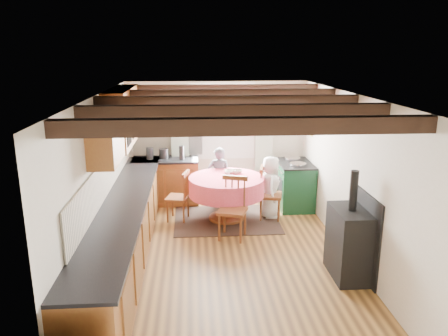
{
  "coord_description": "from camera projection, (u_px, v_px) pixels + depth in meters",
  "views": [
    {
      "loc": [
        -0.5,
        -5.98,
        2.99
      ],
      "look_at": [
        0.0,
        0.8,
        1.15
      ],
      "focal_mm": 34.99,
      "sensor_mm": 36.0,
      "label": 1
    }
  ],
  "objects": [
    {
      "name": "chair_right",
      "position": [
        271.0,
        193.0,
        7.9
      ],
      "size": [
        0.52,
        0.5,
        0.97
      ],
      "primitive_type": null,
      "rotation": [
        0.0,
        0.0,
        1.34
      ],
      "color": "brown",
      "rests_on": "floor"
    },
    {
      "name": "wall_plate",
      "position": [
        269.0,
        116.0,
        8.82
      ],
      "size": [
        0.3,
        0.02,
        0.3
      ],
      "primitive_type": "cylinder",
      "rotation": [
        1.57,
        0.0,
        0.0
      ],
      "color": "silver",
      "rests_on": "wall_back"
    },
    {
      "name": "canister_slim",
      "position": [
        182.0,
        153.0,
        8.49
      ],
      "size": [
        0.1,
        0.1,
        0.27
      ],
      "primitive_type": "cylinder",
      "color": "#262628",
      "rests_on": "worktop_back"
    },
    {
      "name": "curtain_left",
      "position": [
        180.0,
        147.0,
        8.79
      ],
      "size": [
        0.35,
        0.1,
        2.1
      ],
      "primitive_type": "cube",
      "color": "beige",
      "rests_on": "wall_back"
    },
    {
      "name": "window_frame",
      "position": [
        222.0,
        121.0,
        8.8
      ],
      "size": [
        1.34,
        0.03,
        1.54
      ],
      "primitive_type": "cube",
      "color": "white",
      "rests_on": "wall_back"
    },
    {
      "name": "splash_left",
      "position": [
        106.0,
        176.0,
        6.43
      ],
      "size": [
        0.02,
        4.5,
        0.55
      ],
      "primitive_type": "cube",
      "color": "beige",
      "rests_on": "wall_left"
    },
    {
      "name": "chair_near",
      "position": [
        232.0,
        209.0,
        7.06
      ],
      "size": [
        0.56,
        0.58,
        1.02
      ],
      "primitive_type": null,
      "rotation": [
        0.0,
        0.0,
        -0.33
      ],
      "color": "brown",
      "rests_on": "floor"
    },
    {
      "name": "wall_left",
      "position": [
        101.0,
        182.0,
        6.13
      ],
      "size": [
        0.0,
        5.5,
        2.4
      ],
      "primitive_type": "cube",
      "color": "silver",
      "rests_on": "ground"
    },
    {
      "name": "beam_b",
      "position": [
        235.0,
        111.0,
        5.01
      ],
      "size": [
        3.6,
        0.16,
        0.16
      ],
      "primitive_type": "cube",
      "color": "black",
      "rests_on": "ceiling"
    },
    {
      "name": "base_cabinet_back",
      "position": [
        166.0,
        182.0,
        8.75
      ],
      "size": [
        1.3,
        0.6,
        0.88
      ],
      "primitive_type": "cube",
      "color": "brown",
      "rests_on": "floor"
    },
    {
      "name": "bowl_a",
      "position": [
        230.0,
        171.0,
        8.02
      ],
      "size": [
        0.25,
        0.25,
        0.05
      ],
      "primitive_type": "imported",
      "rotation": [
        0.0,
        0.0,
        4.49
      ],
      "color": "silver",
      "rests_on": "dining_table"
    },
    {
      "name": "splash_back",
      "position": [
        168.0,
        142.0,
        8.82
      ],
      "size": [
        1.4,
        0.02,
        0.55
      ],
      "primitive_type": "cube",
      "color": "beige",
      "rests_on": "wall_back"
    },
    {
      "name": "child_far",
      "position": [
        219.0,
        178.0,
        8.43
      ],
      "size": [
        0.47,
        0.33,
        1.21
      ],
      "primitive_type": "imported",
      "rotation": [
        0.0,
        0.0,
        3.05
      ],
      "color": "#4D535B",
      "rests_on": "floor"
    },
    {
      "name": "canister_tall",
      "position": [
        150.0,
        153.0,
        8.53
      ],
      "size": [
        0.14,
        0.14,
        0.24
      ],
      "primitive_type": "cylinder",
      "color": "#262628",
      "rests_on": "worktop_back"
    },
    {
      "name": "rug",
      "position": [
        226.0,
        220.0,
        7.94
      ],
      "size": [
        1.87,
        1.46,
        0.01
      ],
      "primitive_type": "cube",
      "color": "#34291D",
      "rests_on": "floor"
    },
    {
      "name": "wall_picture",
      "position": [
        309.0,
        119.0,
        8.47
      ],
      "size": [
        0.04,
        0.5,
        0.6
      ],
      "primitive_type": "cube",
      "color": "gold",
      "rests_on": "wall_right"
    },
    {
      "name": "ceiling",
      "position": [
        228.0,
        95.0,
        5.95
      ],
      "size": [
        3.6,
        5.5,
        0.0
      ],
      "primitive_type": "cube",
      "color": "white",
      "rests_on": "ground"
    },
    {
      "name": "beam_a",
      "position": [
        246.0,
        126.0,
        4.05
      ],
      "size": [
        3.6,
        0.16,
        0.16
      ],
      "primitive_type": "cube",
      "color": "black",
      "rests_on": "ceiling"
    },
    {
      "name": "floor",
      "position": [
        228.0,
        255.0,
        6.58
      ],
      "size": [
        3.6,
        5.5,
        0.0
      ],
      "primitive_type": "cube",
      "color": "#A27334",
      "rests_on": "ground"
    },
    {
      "name": "beam_c",
      "position": [
        228.0,
        102.0,
        5.97
      ],
      "size": [
        3.6,
        0.16,
        0.16
      ],
      "primitive_type": "cube",
      "color": "black",
      "rests_on": "ceiling"
    },
    {
      "name": "canister_wide",
      "position": [
        164.0,
        154.0,
        8.6
      ],
      "size": [
        0.18,
        0.18,
        0.2
      ],
      "primitive_type": "cylinder",
      "color": "#262628",
      "rests_on": "worktop_back"
    },
    {
      "name": "chair_left",
      "position": [
        178.0,
        196.0,
        7.84
      ],
      "size": [
        0.5,
        0.48,
        0.92
      ],
      "primitive_type": null,
      "rotation": [
        0.0,
        0.0,
        -1.82
      ],
      "color": "brown",
      "rests_on": "floor"
    },
    {
      "name": "cast_iron_stove",
      "position": [
        351.0,
        225.0,
        5.8
      ],
      "size": [
        0.45,
        0.75,
        1.49
      ],
      "primitive_type": null,
      "color": "black",
      "rests_on": "floor"
    },
    {
      "name": "beam_e",
      "position": [
        219.0,
        89.0,
        7.9
      ],
      "size": [
        3.6,
        0.16,
        0.16
      ],
      "primitive_type": "cube",
      "color": "black",
      "rests_on": "ceiling"
    },
    {
      "name": "base_cabinet_left",
      "position": [
        126.0,
        231.0,
        6.35
      ],
      "size": [
        0.6,
        5.3,
        0.88
      ],
      "primitive_type": "cube",
      "color": "brown",
      "rests_on": "floor"
    },
    {
      "name": "child_right",
      "position": [
        270.0,
        187.0,
        7.96
      ],
      "size": [
        0.44,
        0.61,
        1.15
      ],
      "primitive_type": "imported",
      "rotation": [
        0.0,
        0.0,
        1.43
      ],
      "color": "white",
      "rests_on": "floor"
    },
    {
      "name": "curtain_right",
      "position": [
        264.0,
        146.0,
        8.91
      ],
      "size": [
        0.35,
        0.1,
        2.1
      ],
      "primitive_type": "cube",
      "color": "beige",
      "rests_on": "wall_back"
    },
    {
      "name": "wall_back",
      "position": [
        217.0,
        141.0,
        8.91
      ],
      "size": [
        3.6,
        0.0,
        2.4
      ],
      "primitive_type": "cube",
      "color": "silver",
      "rests_on": "ground"
    },
    {
      "name": "wall_cabinet_solid",
      "position": [
        105.0,
        137.0,
        5.68
      ],
      "size": [
        0.34,
        0.9,
        0.7
      ],
      "primitive_type": "cube",
      "color": "brown",
      "rests_on": "wall_left"
    },
    {
      "name": "dining_table",
      "position": [
        226.0,
        199.0,
        7.84
      ],
      "size": [
        1.34,
        1.34,
        0.81
      ],
      "primitive_type": null,
      "color": "#FB6882",
      "rests_on": "floor"
    },
    {
      "name": "worktop_left",
      "position": [
        125.0,
        201.0,
        6.24
      ],
      "size": [
        0.64,
        5.3,
        0.04
      ],
      "primitive_type": "cube",
      "color": "black",
      "rests_on": "base_cabinet_left"
    },
    {
      "name": "wall_cabinet_glass",
      "position": [
        123.0,
        116.0,
        7.11
      ],
      "size": [
        0.34,
        1.8,
        0.9
      ],
      "primitive_type": "cube",
      "color": "brown",
      "rests_on": "wall_left"
    },
    {
      "name": "wall_front",
      "position": [
        255.0,
        274.0,
        3.62
      ],
      "size": [
        3.6,
        0.0,
        2.4
      ],
      "primitive_type": "cube",
      "color": "silver",
      "rests_on": "ground"
    },
    {
      "name": "aga_range",
      "position": [
        294.0,
        184.0,
        8.53
      ],
      "size": [
        0.64,
        0.99,
        0.91
      ],
      "primitive_type": null,
      "color": "#123E22",
      "rests_on": "floor"
    },
    {
      "name": "window_pane",
      "position": [
        222.0,
        121.0,
        8.8
      ],
      "size": [
        1.2,
        0.01,
        1.4
      ],
      "primitive_type": "cube",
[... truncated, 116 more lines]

